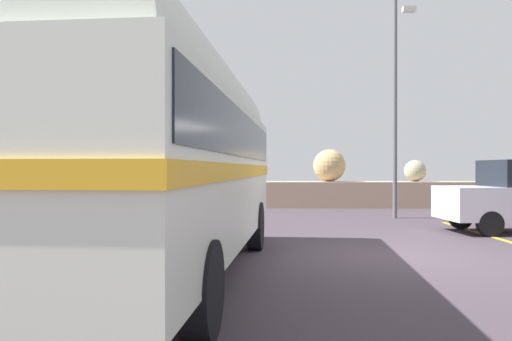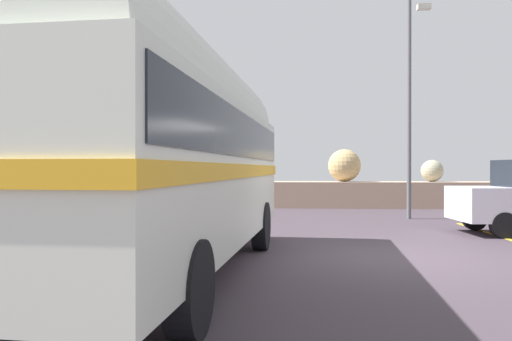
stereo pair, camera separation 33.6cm
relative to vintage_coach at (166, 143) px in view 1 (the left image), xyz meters
The scene contains 4 objects.
ground 4.70m from the vintage_coach, 25.53° to the left, with size 32.00×26.00×0.02m.
breakwater 14.20m from the vintage_coach, 74.76° to the left, with size 31.36×1.94×2.49m.
vintage_coach is the anchor object (origin of this frame).
lamp_post 10.88m from the vintage_coach, 56.34° to the left, with size 0.95×0.86×7.24m.
Camera 1 is at (-2.37, -9.19, 1.66)m, focal length 34.31 mm.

